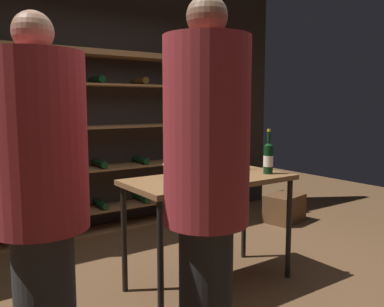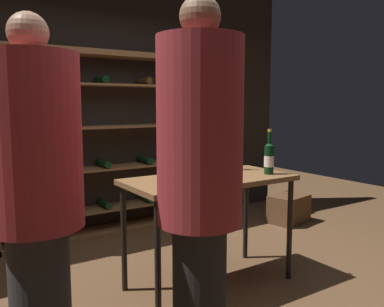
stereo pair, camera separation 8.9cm
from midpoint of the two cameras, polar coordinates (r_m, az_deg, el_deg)
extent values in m
plane|color=brown|center=(3.29, 0.34, -19.27)|extent=(10.02, 10.02, 0.00)
cube|color=black|center=(4.74, -13.91, 7.13)|extent=(5.19, 0.10, 2.96)
cube|color=brown|center=(5.35, 2.98, 2.25)|extent=(0.06, 0.32, 2.02)
cube|color=brown|center=(4.65, -10.90, 13.55)|extent=(2.76, 0.32, 0.06)
cube|color=brown|center=(4.83, -10.35, -10.27)|extent=(2.76, 0.32, 0.06)
cube|color=brown|center=(4.76, -10.42, -7.25)|extent=(2.68, 0.32, 0.02)
cylinder|color=black|center=(4.40, -25.94, -8.30)|extent=(0.08, 0.30, 0.08)
cylinder|color=#4C3314|center=(4.50, -19.44, -7.66)|extent=(0.08, 0.30, 0.08)
cylinder|color=black|center=(4.65, -13.32, -6.96)|extent=(0.08, 0.30, 0.08)
cylinder|color=black|center=(4.85, -7.67, -6.24)|extent=(0.08, 0.30, 0.08)
cylinder|color=black|center=(5.10, -2.53, -5.54)|extent=(0.08, 0.30, 0.08)
cube|color=brown|center=(4.67, -10.54, -1.81)|extent=(2.68, 0.32, 0.02)
cylinder|color=black|center=(4.41, -19.69, -1.91)|extent=(0.08, 0.30, 0.08)
cylinder|color=black|center=(4.56, -13.48, -1.39)|extent=(0.08, 0.30, 0.08)
cylinder|color=black|center=(4.77, -7.76, -0.90)|extent=(0.08, 0.30, 0.08)
cylinder|color=black|center=(5.02, -2.56, -0.45)|extent=(0.08, 0.30, 0.08)
cylinder|color=#4C3314|center=(5.31, 2.11, -0.04)|extent=(0.08, 0.30, 0.08)
cube|color=brown|center=(4.62, -10.67, 3.79)|extent=(2.68, 0.32, 0.02)
cylinder|color=black|center=(4.36, -19.93, 4.03)|extent=(0.08, 0.30, 0.08)
cylinder|color=black|center=(4.98, -2.59, 4.76)|extent=(0.08, 0.30, 0.08)
cylinder|color=black|center=(5.27, 2.13, 4.88)|extent=(0.08, 0.30, 0.08)
cube|color=brown|center=(4.62, -10.80, 9.44)|extent=(2.68, 0.32, 0.02)
cylinder|color=#4C3314|center=(4.37, -20.19, 10.01)|extent=(0.08, 0.30, 0.08)
cylinder|color=black|center=(4.52, -13.82, 10.12)|extent=(0.08, 0.30, 0.08)
cylinder|color=#4C3314|center=(4.73, -7.95, 10.11)|extent=(0.08, 0.30, 0.08)
cylinder|color=black|center=(4.98, -2.62, 10.00)|extent=(0.08, 0.30, 0.08)
cylinder|color=black|center=(5.27, 2.15, 9.84)|extent=(0.08, 0.30, 0.08)
cube|color=brown|center=(3.19, 1.75, -3.71)|extent=(1.34, 0.65, 0.04)
cylinder|color=black|center=(2.76, -5.44, -15.01)|extent=(0.04, 0.04, 0.84)
cylinder|color=black|center=(3.50, 12.80, -10.35)|extent=(0.04, 0.04, 0.84)
cylinder|color=black|center=(3.23, -10.37, -11.80)|extent=(0.04, 0.04, 0.84)
cylinder|color=black|center=(3.88, 6.70, -8.51)|extent=(0.04, 0.04, 0.84)
cylinder|color=black|center=(2.24, 0.75, -20.29)|extent=(0.28, 0.28, 0.86)
cylinder|color=#9E2D33|center=(2.00, 0.79, 3.06)|extent=(0.43, 0.43, 0.93)
sphere|color=brown|center=(2.04, 0.82, 18.81)|extent=(0.20, 0.20, 0.20)
cylinder|color=#2E2E2E|center=(2.40, -21.06, -19.27)|extent=(0.31, 0.31, 0.82)
cylinder|color=#9E2D33|center=(2.17, -22.05, 1.52)|extent=(0.48, 0.48, 0.89)
sphere|color=#AD7A5B|center=(2.19, -22.72, 15.61)|extent=(0.20, 0.20, 0.20)
cube|color=brown|center=(5.18, 12.45, -7.55)|extent=(0.54, 0.43, 0.34)
cylinder|color=black|center=(3.37, 9.99, -0.85)|extent=(0.08, 0.08, 0.24)
cone|color=black|center=(3.36, 10.03, 1.35)|extent=(0.08, 0.08, 0.03)
cylinder|color=black|center=(3.35, 10.05, 2.30)|extent=(0.03, 0.03, 0.09)
cylinder|color=#B7932D|center=(3.35, 10.07, 3.23)|extent=(0.03, 0.03, 0.02)
cylinder|color=silver|center=(3.37, 9.98, -1.05)|extent=(0.08, 0.08, 0.09)
cylinder|color=black|center=(3.20, -2.41, -1.20)|extent=(0.08, 0.08, 0.23)
cone|color=black|center=(3.18, -2.42, 1.10)|extent=(0.08, 0.08, 0.03)
cylinder|color=black|center=(3.18, -2.42, 2.10)|extent=(0.03, 0.03, 0.09)
cylinder|color=maroon|center=(3.17, -2.43, 3.06)|extent=(0.03, 0.03, 0.02)
cylinder|color=#C6B28C|center=(3.20, -2.40, -1.40)|extent=(0.09, 0.09, 0.09)
cylinder|color=black|center=(3.54, 4.80, -0.21)|extent=(0.07, 0.07, 0.26)
cone|color=black|center=(3.52, 4.82, 2.08)|extent=(0.07, 0.07, 0.03)
cylinder|color=black|center=(3.52, 4.83, 3.06)|extent=(0.03, 0.03, 0.10)
cylinder|color=black|center=(3.52, 4.84, 4.01)|extent=(0.03, 0.03, 0.02)
cylinder|color=#C6B28C|center=(3.54, 4.80, -0.42)|extent=(0.07, 0.07, 0.10)
cylinder|color=silver|center=(3.09, -3.88, -3.63)|extent=(0.07, 0.07, 0.00)
cylinder|color=silver|center=(3.09, -3.89, -2.96)|extent=(0.01, 0.01, 0.07)
cone|color=silver|center=(3.08, -3.90, -1.73)|extent=(0.09, 0.09, 0.07)
cylinder|color=#590A14|center=(3.08, -3.89, -2.00)|extent=(0.05, 0.05, 0.02)
cylinder|color=silver|center=(3.24, -4.30, -3.16)|extent=(0.07, 0.07, 0.00)
cylinder|color=silver|center=(3.23, -4.31, -2.35)|extent=(0.01, 0.01, 0.09)
cone|color=silver|center=(3.22, -4.32, -1.00)|extent=(0.08, 0.08, 0.07)
cylinder|color=#590A14|center=(3.22, -4.32, -1.26)|extent=(0.04, 0.04, 0.02)
camera|label=1|loc=(0.04, -90.79, -0.10)|focal=37.73mm
camera|label=2|loc=(0.04, 89.21, 0.10)|focal=37.73mm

